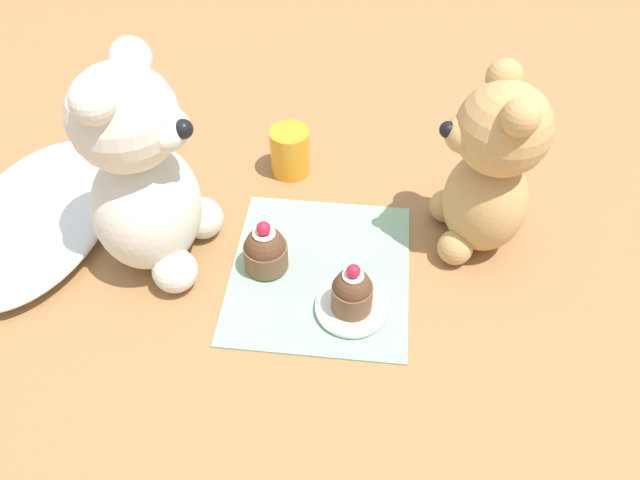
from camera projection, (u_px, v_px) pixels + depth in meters
ground_plane at (320, 272)px, 0.75m from camera, size 4.00×4.00×0.00m
knitted_placemat at (320, 271)px, 0.74m from camera, size 0.24×0.21×0.01m
tulle_cloth at (38, 216)px, 0.78m from camera, size 0.31×0.18×0.04m
teddy_bear_cream at (143, 177)px, 0.68m from camera, size 0.15×0.14×0.27m
teddy_bear_tan at (490, 170)px, 0.70m from camera, size 0.12×0.12×0.23m
cupcake_near_cream_bear at (266, 250)px, 0.73m from camera, size 0.05×0.05×0.07m
saucer_plate at (351, 307)px, 0.70m from camera, size 0.08×0.08×0.01m
cupcake_near_tan_bear at (352, 291)px, 0.68m from camera, size 0.05×0.05×0.07m
juice_glass at (290, 151)px, 0.85m from camera, size 0.05×0.05×0.07m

